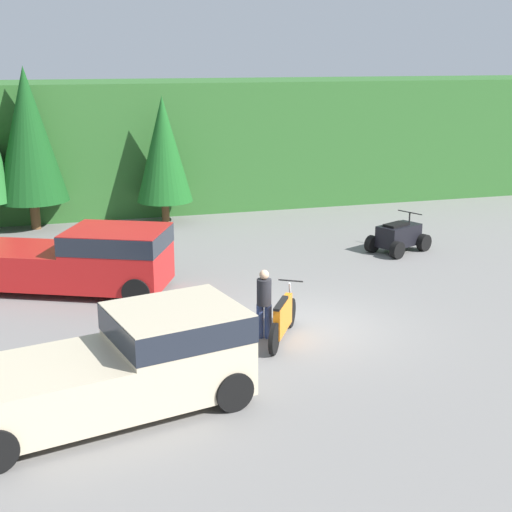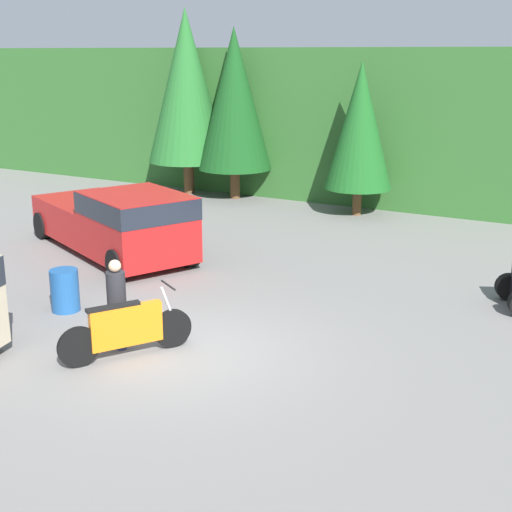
# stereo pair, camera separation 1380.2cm
# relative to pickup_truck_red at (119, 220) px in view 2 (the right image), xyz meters

# --- Properties ---
(ground_plane) EXTENTS (80.00, 80.00, 0.00)m
(ground_plane) POSITION_rel_pickup_truck_red_xyz_m (5.06, -4.31, -0.96)
(ground_plane) COLOR slate
(hillside_backdrop) EXTENTS (44.00, 6.00, 5.30)m
(hillside_backdrop) POSITION_rel_pickup_truck_red_xyz_m (5.06, 11.69, 1.69)
(hillside_backdrop) COLOR #2D6028
(hillside_backdrop) RESTS_ON ground_plane
(tree_left) EXTENTS (2.94, 2.94, 6.69)m
(tree_left) POSITION_rel_pickup_truck_red_xyz_m (-3.34, 8.08, 2.97)
(tree_left) COLOR brown
(tree_left) RESTS_ON ground_plane
(tree_mid_left) EXTENTS (2.64, 2.64, 6.01)m
(tree_mid_left) POSITION_rel_pickup_truck_red_xyz_m (-1.30, 8.04, 2.57)
(tree_mid_left) COLOR brown
(tree_mid_left) RESTS_ON ground_plane
(tree_mid_right) EXTENTS (2.16, 2.16, 4.91)m
(tree_mid_right) POSITION_rel_pickup_truck_red_xyz_m (3.60, 7.63, 1.93)
(tree_mid_right) COLOR brown
(tree_mid_right) RESTS_ON ground_plane
(pickup_truck_red) EXTENTS (6.21, 4.36, 1.81)m
(pickup_truck_red) POSITION_rel_pickup_truck_red_xyz_m (0.00, 0.00, 0.00)
(pickup_truck_red) COLOR red
(pickup_truck_red) RESTS_ON ground_plane
(dirt_bike) EXTENTS (1.36, 2.13, 1.21)m
(dirt_bike) POSITION_rel_pickup_truck_red_xyz_m (4.27, -4.95, -0.45)
(dirt_bike) COLOR black
(dirt_bike) RESTS_ON ground_plane
(rider_person) EXTENTS (0.45, 0.45, 1.66)m
(rider_person) POSITION_rel_pickup_truck_red_xyz_m (3.89, -4.72, -0.06)
(rider_person) COLOR navy
(rider_person) RESTS_ON ground_plane
(steel_barrel) EXTENTS (0.58, 0.58, 0.88)m
(steel_barrel) POSITION_rel_pickup_truck_red_xyz_m (1.68, -3.76, -0.52)
(steel_barrel) COLOR #1E5193
(steel_barrel) RESTS_ON ground_plane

